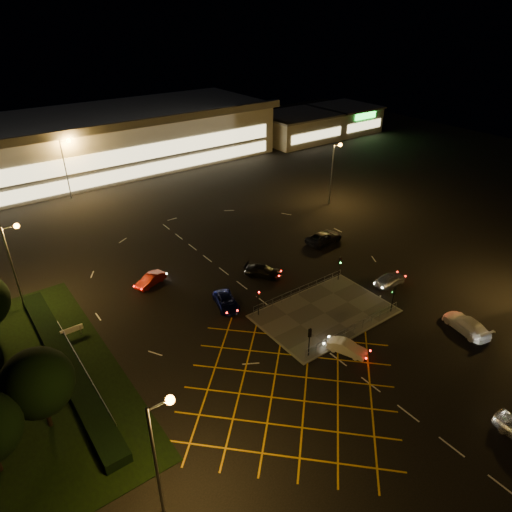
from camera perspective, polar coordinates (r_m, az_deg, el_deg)
ground at (r=50.27m, az=5.36°, el=-6.92°), size 180.00×180.00×0.00m
pedestrian_island at (r=50.23m, az=8.60°, el=-7.11°), size 14.00×9.00×0.12m
grass_verge at (r=46.44m, az=-28.56°, el=-14.61°), size 18.00×30.00×0.08m
hedge at (r=46.38m, az=-22.65°, el=-12.29°), size 2.00×26.00×1.00m
supermarket at (r=98.92m, az=-19.36°, el=13.41°), size 72.00×26.50×10.50m
retail_unit_a at (r=114.66m, az=5.17°, el=15.78°), size 18.80×14.80×6.35m
retail_unit_b at (r=125.53m, az=10.96°, el=16.56°), size 14.80×14.80×6.35m
streetlight_sw at (r=29.72m, az=-11.88°, el=-22.23°), size 1.78×0.56×10.03m
streetlight_nw at (r=53.26m, az=-27.98°, el=-0.02°), size 1.78×0.56×10.03m
streetlight_ne at (r=75.68m, az=9.76°, el=11.09°), size 1.78×0.56×10.03m
streetlight_far_left at (r=83.19m, az=-22.60°, el=10.94°), size 1.78×0.56×10.03m
streetlight_far_right at (r=101.40m, az=-0.16°, el=16.08°), size 1.78×0.56×10.03m
signal_sw at (r=43.20m, az=6.71°, el=-9.99°), size 0.28×0.30×3.15m
signal_se at (r=50.77m, az=16.84°, el=-4.57°), size 0.28×0.30×3.15m
signal_nw at (r=48.08m, az=0.31°, el=-5.20°), size 0.28×0.30×3.15m
signal_ne at (r=54.98m, az=10.42°, el=-0.95°), size 0.28×0.30×3.15m
tree_e at (r=38.91m, az=-25.64°, el=-14.09°), size 5.40×5.40×7.35m
car_queue_white at (r=45.27m, az=11.28°, el=-11.16°), size 2.71×4.00×1.25m
car_left_blue at (r=50.59m, az=-3.75°, el=-5.70°), size 3.24×4.98×1.27m
car_far_dkgrey at (r=55.86m, az=0.93°, el=-1.91°), size 4.38×4.84×1.35m
car_right_silver at (r=56.45m, az=16.42°, el=-2.79°), size 4.40×1.78×1.50m
car_circ_red at (r=55.62m, az=-13.05°, el=-2.92°), size 4.26×2.77×1.32m
car_east_grey at (r=64.32m, az=8.50°, el=2.30°), size 5.88×3.07×1.58m
car_approach_white at (r=51.65m, az=24.83°, el=-7.79°), size 3.23×5.60×1.53m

